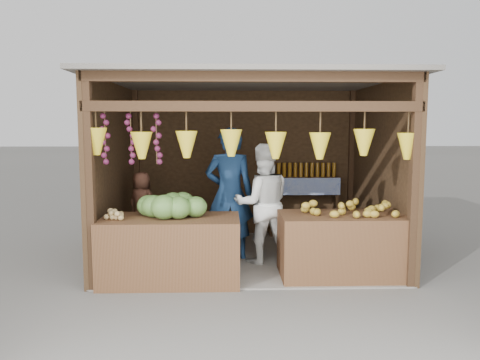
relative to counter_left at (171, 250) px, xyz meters
name	(u,v)px	position (x,y,z in m)	size (l,w,h in m)	color
ground	(248,256)	(1.03, 1.14, -0.41)	(80.00, 80.00, 0.00)	#514F49
stall_structure	(246,147)	(1.00, 1.10, 1.25)	(4.30, 3.30, 2.66)	slate
back_shelf	(304,188)	(2.08, 2.42, 0.46)	(1.25, 0.32, 1.32)	#382314
counter_left	(171,250)	(0.00, 0.00, 0.00)	(1.74, 0.85, 0.83)	#452C17
counter_right	(342,246)	(2.22, 0.12, 0.00)	(1.62, 0.85, 0.83)	#4C2D19
stool	(143,245)	(-0.59, 1.29, -0.26)	(0.32, 0.32, 0.30)	black
man_standing	(229,194)	(0.75, 1.01, 0.57)	(0.71, 0.47, 1.96)	#142C4E
woman_standing	(263,204)	(1.23, 0.81, 0.45)	(0.84, 0.65, 1.73)	white
vendor_seated	(142,204)	(-0.59, 1.29, 0.38)	(0.48, 0.31, 0.98)	brown
melon_pile	(171,204)	(0.00, 0.05, 0.57)	(1.00, 0.50, 0.32)	#1C4C14
tanfruit_pile	(115,213)	(-0.68, -0.05, 0.48)	(0.34, 0.40, 0.13)	tan
mango_pile	(350,206)	(2.31, 0.13, 0.53)	(1.40, 0.64, 0.22)	#C3701A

